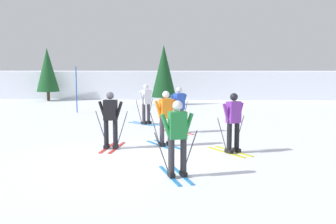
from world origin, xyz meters
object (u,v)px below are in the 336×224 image
object	(u,v)px
trail_marker_pole	(76,90)
conifer_far_left	(164,71)
skier_orange	(166,117)
skier_purple	(233,121)
skier_green	(177,137)
skier_blue	(179,108)
skier_black	(111,118)
skier_white	(146,103)
conifer_far_right	(47,70)

from	to	relation	value
trail_marker_pole	conifer_far_left	xyz separation A→B (m)	(4.47, 4.28, 0.94)
skier_orange	trail_marker_pole	bearing A→B (deg)	121.47
skier_purple	skier_green	size ratio (longest dim) A/B	1.00
skier_purple	skier_blue	size ratio (longest dim) A/B	1.00
skier_black	skier_white	distance (m)	4.92
trail_marker_pole	conifer_far_right	bearing A→B (deg)	120.32
skier_blue	skier_green	bearing A→B (deg)	-89.73
skier_white	skier_purple	bearing A→B (deg)	-60.55
skier_blue	skier_white	xyz separation A→B (m)	(-1.42, 2.04, -0.00)
skier_black	conifer_far_left	world-z (taller)	conifer_far_left
skier_black	conifer_far_right	size ratio (longest dim) A/B	0.45
skier_green	trail_marker_pole	xyz separation A→B (m)	(-5.59, 11.76, 0.32)
conifer_far_left	skier_purple	bearing A→B (deg)	-78.97
skier_purple	skier_white	distance (m)	6.08
conifer_far_right	skier_purple	bearing A→B (deg)	-55.51
skier_blue	conifer_far_left	xyz separation A→B (m)	(-1.09, 10.35, 1.25)
skier_blue	skier_black	size ratio (longest dim) A/B	1.00
skier_blue	skier_white	bearing A→B (deg)	124.96
skier_blue	skier_white	world-z (taller)	same
conifer_far_left	conifer_far_right	size ratio (longest dim) A/B	1.01
skier_white	conifer_far_left	world-z (taller)	conifer_far_left
skier_orange	skier_black	world-z (taller)	same
skier_blue	trail_marker_pole	xyz separation A→B (m)	(-5.56, 6.07, 0.32)
skier_white	trail_marker_pole	distance (m)	5.78
skier_green	skier_blue	bearing A→B (deg)	90.27
skier_blue	trail_marker_pole	world-z (taller)	trail_marker_pole
skier_blue	skier_orange	size ratio (longest dim) A/B	1.00
trail_marker_pole	conifer_far_right	distance (m)	8.15
skier_orange	conifer_far_right	distance (m)	18.06
skier_blue	trail_marker_pole	size ratio (longest dim) A/B	0.70
skier_blue	skier_white	distance (m)	2.49
conifer_far_left	trail_marker_pole	bearing A→B (deg)	-136.29
skier_white	skier_black	bearing A→B (deg)	-96.67
skier_purple	skier_green	xyz separation A→B (m)	(-1.54, -2.43, -0.00)
skier_black	skier_blue	bearing A→B (deg)	55.00
skier_black	skier_orange	bearing A→B (deg)	15.81
skier_purple	skier_black	world-z (taller)	same
skier_green	skier_white	xyz separation A→B (m)	(-1.45, 7.72, 0.00)
skier_purple	skier_black	xyz separation A→B (m)	(-3.56, 0.41, 0.00)
skier_black	conifer_far_left	xyz separation A→B (m)	(0.91, 13.20, 1.25)
trail_marker_pole	skier_orange	bearing A→B (deg)	-58.53
skier_orange	conifer_far_left	distance (m)	12.82
skier_purple	skier_black	size ratio (longest dim) A/B	1.00
conifer_far_left	conifer_far_right	bearing A→B (deg)	162.45
skier_orange	trail_marker_pole	distance (m)	9.93
skier_black	trail_marker_pole	world-z (taller)	trail_marker_pole
skier_purple	skier_orange	size ratio (longest dim) A/B	1.00
skier_purple	conifer_far_left	distance (m)	13.92
skier_green	conifer_far_left	size ratio (longest dim) A/B	0.45
conifer_far_right	skier_orange	bearing A→B (deg)	-59.05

